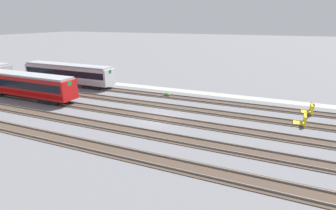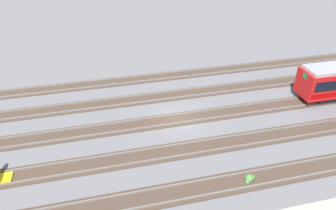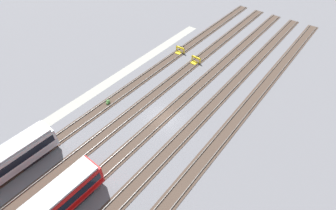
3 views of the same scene
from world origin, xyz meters
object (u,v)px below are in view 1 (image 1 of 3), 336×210
Objects in this scene: bumper_stop_nearest_track at (309,109)px; bumper_stop_near_inner_track at (302,120)px; subway_car_front_row_right_inner at (68,74)px; subway_car_front_row_left_inner at (23,84)px; weed_clump at (167,95)px.

bumper_stop_nearest_track and bumper_stop_near_inner_track have the same top height.
subway_car_front_row_left_inner is at bearing 90.00° from subway_car_front_row_right_inner.
subway_car_front_row_left_inner is 9.00× the size of bumper_stop_near_inner_track.
bumper_stop_nearest_track is at bearing -166.71° from subway_car_front_row_left_inner.
bumper_stop_nearest_track is 1.00× the size of bumper_stop_near_inner_track.
weed_clump is at bearing -154.38° from subway_car_front_row_left_inner.
bumper_stop_nearest_track is 2.18× the size of weed_clump.
subway_car_front_row_left_inner reaches higher than bumper_stop_near_inner_track.
bumper_stop_near_inner_track is (-37.23, 4.54, -1.53)m from subway_car_front_row_right_inner.
subway_car_front_row_right_inner is 9.01× the size of bumper_stop_near_inner_track.
bumper_stop_near_inner_track is at bearing -173.03° from subway_car_front_row_left_inner.
subway_car_front_row_right_inner reaches higher than weed_clump.
subway_car_front_row_right_inner is 37.53m from bumper_stop_near_inner_track.
bumper_stop_near_inner_track is at bearing 77.42° from bumper_stop_nearest_track.
bumper_stop_nearest_track is at bearing 179.91° from subway_car_front_row_right_inner.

